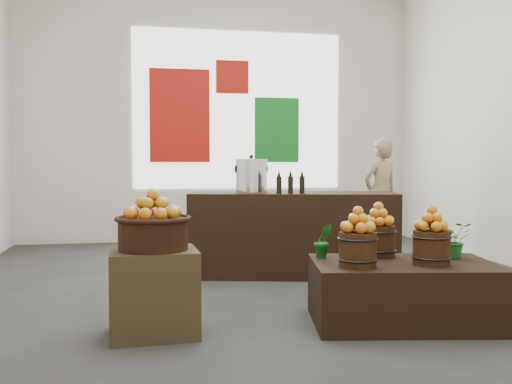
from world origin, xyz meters
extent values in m
plane|color=#383835|center=(0.00, 0.00, 0.00)|extent=(7.00, 7.00, 0.00)
cube|color=silver|center=(0.00, 3.50, 2.00)|extent=(6.00, 0.04, 4.00)
cube|color=white|center=(0.30, 3.48, 2.00)|extent=(3.20, 0.02, 2.40)
cube|color=#AD150D|center=(-0.60, 3.47, 1.90)|extent=(0.90, 0.04, 1.40)
cube|color=#127421|center=(0.90, 3.47, 1.70)|extent=(0.70, 0.04, 1.00)
cube|color=#AD150D|center=(0.20, 3.47, 2.50)|extent=(0.50, 0.04, 0.50)
cube|color=#463720|center=(-1.07, -1.25, 0.30)|extent=(0.62, 0.51, 0.60)
cylinder|color=black|center=(-1.07, -1.25, 0.70)|extent=(0.48, 0.48, 0.22)
cube|color=black|center=(0.75, -1.31, 0.23)|extent=(1.45, 1.03, 0.46)
cylinder|color=#361A0E|center=(0.35, -1.43, 0.58)|extent=(0.27, 0.27, 0.25)
cylinder|color=#361A0E|center=(0.91, -1.44, 0.58)|extent=(0.27, 0.27, 0.25)
cylinder|color=#361A0E|center=(0.67, -1.05, 0.58)|extent=(0.27, 0.27, 0.25)
imported|color=#146219|center=(1.22, -1.21, 0.60)|extent=(0.28, 0.25, 0.28)
imported|color=#146219|center=(0.23, -1.01, 0.59)|extent=(0.15, 0.12, 0.26)
cube|color=black|center=(0.41, 0.60, 0.44)|extent=(2.25, 1.17, 0.88)
cylinder|color=silver|center=(-0.02, 0.71, 1.05)|extent=(0.33, 0.33, 0.33)
imported|color=#8F7F58|center=(1.90, 1.78, 0.76)|extent=(0.64, 0.52, 1.51)
camera|label=1|loc=(-1.12, -5.22, 1.20)|focal=40.00mm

